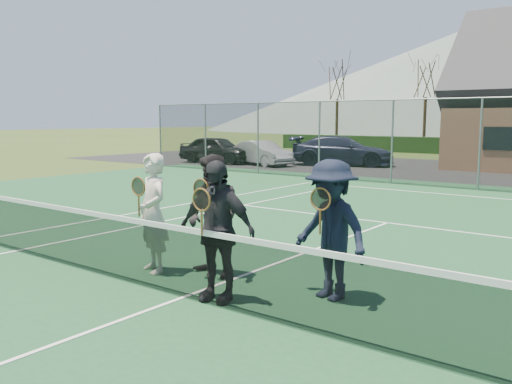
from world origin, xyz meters
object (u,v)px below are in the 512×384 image
Objects in this scene: player_b at (214,216)px; player_c at (216,231)px; car_a at (217,150)px; player_a at (153,213)px; player_d at (331,230)px; car_b at (262,153)px; tennis_net at (183,259)px; car_c at (342,151)px.

player_b is 1.06m from player_c.
car_a is at bearing 131.27° from player_b.
player_d is (2.74, 0.53, -0.00)m from player_a.
car_b is 19.46m from player_a.
tennis_net is (11.50, -17.14, -0.08)m from car_b.
player_c is (0.72, -0.77, 0.00)m from player_b.
tennis_net is at bearing -175.64° from car_c.
car_c is at bearing 110.31° from player_a.
car_b is 20.69m from player_c.
car_c is 20.72m from player_d.
player_b reaches higher than car_a.
car_c is at bearing 117.95° from player_d.
player_b is (0.89, 0.37, -0.00)m from player_a.
player_d is (1.12, 0.92, -0.00)m from player_c.
player_a is at bearing -178.19° from car_c.
car_a is at bearing 130.23° from tennis_net.
car_b is 2.07× the size of player_a.
player_a is at bearing -157.42° from player_b.
car_a is 21.03m from player_b.
player_d is (1.85, 0.16, -0.00)m from player_b.
car_a is at bearing 128.74° from player_a.
player_a is at bearing 153.46° from tennis_net.
player_a is (6.97, -18.83, 0.18)m from car_c.
tennis_net is 6.49× the size of player_d.
player_b and player_c have the same top height.
car_b is at bearing -87.78° from car_a.
player_b is at bearing -128.85° from car_b.
player_c is (1.62, -0.40, -0.00)m from player_a.
player_b reaches higher than tennis_net.
player_c reaches higher than tennis_net.
player_c reaches higher than car_a.
player_b is (13.87, -15.81, 0.20)m from car_a.
tennis_net is at bearing -143.10° from player_d.
player_d is (15.72, -15.65, 0.20)m from car_a.
player_d reaches higher than car_a.
car_b is at bearing 123.86° from tennis_net.
car_b is 2.07× the size of player_b.
player_b is (-0.33, 0.98, 0.38)m from tennis_net.
player_d reaches higher than car_b.
player_b is (7.86, -18.46, 0.18)m from car_c.
player_a is 1.00× the size of player_d.
tennis_net is at bearing -71.37° from player_b.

